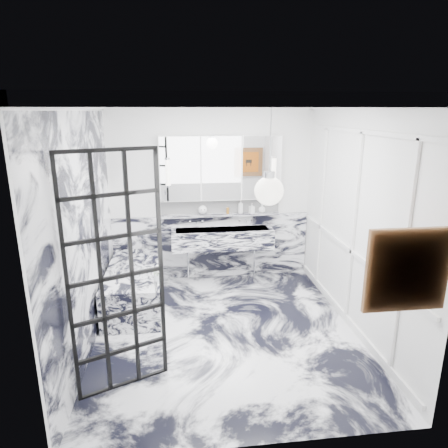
{
  "coord_description": "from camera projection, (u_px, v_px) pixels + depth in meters",
  "views": [
    {
      "loc": [
        -0.56,
        -4.43,
        2.68
      ],
      "look_at": [
        0.05,
        0.5,
        1.27
      ],
      "focal_mm": 32.0,
      "sensor_mm": 36.0,
      "label": 1
    }
  ],
  "objects": [
    {
      "name": "floor",
      "position": [
        225.0,
        331.0,
        5.03
      ],
      "size": [
        3.6,
        3.6,
        0.0
      ],
      "primitive_type": "plane",
      "color": "white",
      "rests_on": "ground"
    },
    {
      "name": "ceiling",
      "position": [
        225.0,
        99.0,
        4.26
      ],
      "size": [
        3.6,
        3.6,
        0.0
      ],
      "primitive_type": "plane",
      "rotation": [
        3.14,
        0.0,
        0.0
      ],
      "color": "white",
      "rests_on": "wall_back"
    },
    {
      "name": "wall_back",
      "position": [
        211.0,
        194.0,
        6.37
      ],
      "size": [
        3.6,
        0.0,
        3.6
      ],
      "primitive_type": "plane",
      "rotation": [
        1.57,
        0.0,
        0.0
      ],
      "color": "white",
      "rests_on": "floor"
    },
    {
      "name": "wall_front",
      "position": [
        256.0,
        292.0,
        2.93
      ],
      "size": [
        3.6,
        0.0,
        3.6
      ],
      "primitive_type": "plane",
      "rotation": [
        -1.57,
        0.0,
        0.0
      ],
      "color": "white",
      "rests_on": "floor"
    },
    {
      "name": "wall_left",
      "position": [
        83.0,
        230.0,
        4.46
      ],
      "size": [
        0.0,
        3.6,
        3.6
      ],
      "primitive_type": "plane",
      "rotation": [
        1.57,
        0.0,
        1.57
      ],
      "color": "white",
      "rests_on": "floor"
    },
    {
      "name": "wall_right",
      "position": [
        356.0,
        220.0,
        4.83
      ],
      "size": [
        0.0,
        3.6,
        3.6
      ],
      "primitive_type": "plane",
      "rotation": [
        1.57,
        0.0,
        -1.57
      ],
      "color": "white",
      "rests_on": "floor"
    },
    {
      "name": "marble_clad_back",
      "position": [
        212.0,
        246.0,
        6.58
      ],
      "size": [
        3.18,
        0.05,
        1.05
      ],
      "primitive_type": "cube",
      "color": "white",
      "rests_on": "floor"
    },
    {
      "name": "marble_clad_left",
      "position": [
        85.0,
        235.0,
        4.48
      ],
      "size": [
        0.02,
        3.56,
        2.68
      ],
      "primitive_type": "cube",
      "color": "white",
      "rests_on": "floor"
    },
    {
      "name": "panel_molding",
      "position": [
        354.0,
        228.0,
        4.86
      ],
      "size": [
        0.03,
        3.4,
        2.3
      ],
      "primitive_type": "cube",
      "color": "white",
      "rests_on": "floor"
    },
    {
      "name": "soap_bottle_a",
      "position": [
        241.0,
        206.0,
        6.39
      ],
      "size": [
        0.11,
        0.11,
        0.22
      ],
      "primitive_type": "imported",
      "rotation": [
        0.0,
        0.0,
        -0.36
      ],
      "color": "#8C5919",
      "rests_on": "ledge"
    },
    {
      "name": "soap_bottle_b",
      "position": [
        252.0,
        208.0,
        6.42
      ],
      "size": [
        0.09,
        0.1,
        0.16
      ],
      "primitive_type": "imported",
      "rotation": [
        0.0,
        0.0,
        0.34
      ],
      "color": "#4C4C51",
      "rests_on": "ledge"
    },
    {
      "name": "soap_bottle_c",
      "position": [
        262.0,
        208.0,
        6.44
      ],
      "size": [
        0.14,
        0.14,
        0.14
      ],
      "primitive_type": "imported",
      "rotation": [
        0.0,
        0.0,
        0.35
      ],
      "color": "silver",
      "rests_on": "ledge"
    },
    {
      "name": "face_pot",
      "position": [
        203.0,
        210.0,
        6.33
      ],
      "size": [
        0.14,
        0.14,
        0.14
      ],
      "primitive_type": "sphere",
      "color": "white",
      "rests_on": "ledge"
    },
    {
      "name": "amber_bottle",
      "position": [
        228.0,
        211.0,
        6.38
      ],
      "size": [
        0.04,
        0.04,
        0.1
      ],
      "primitive_type": "cylinder",
      "color": "#8C5919",
      "rests_on": "ledge"
    },
    {
      "name": "flower_vase",
      "position": [
        157.0,
        279.0,
        5.08
      ],
      "size": [
        0.07,
        0.07,
        0.12
      ],
      "primitive_type": "cylinder",
      "color": "silver",
      "rests_on": "bathtub"
    },
    {
      "name": "crittall_door",
      "position": [
        117.0,
        277.0,
        3.74
      ],
      "size": [
        0.82,
        0.38,
        2.36
      ],
      "primitive_type": null,
      "rotation": [
        0.0,
        0.0,
        0.4
      ],
      "color": "black",
      "rests_on": "floor"
    },
    {
      "name": "artwork",
      "position": [
        407.0,
        270.0,
        3.08
      ],
      "size": [
        0.58,
        0.06,
        0.58
      ],
      "primitive_type": "cube",
      "color": "#D35F15",
      "rests_on": "wall_front"
    },
    {
      "name": "pendant_light",
      "position": [
        269.0,
        191.0,
        3.51
      ],
      "size": [
        0.26,
        0.26,
        0.26
      ],
      "primitive_type": "sphere",
      "color": "white",
      "rests_on": "ceiling"
    },
    {
      "name": "trough_sink",
      "position": [
        222.0,
        238.0,
        6.33
      ],
      "size": [
        1.6,
        0.45,
        0.3
      ],
      "primitive_type": "cube",
      "color": "silver",
      "rests_on": "wall_back"
    },
    {
      "name": "ledge",
      "position": [
        221.0,
        215.0,
        6.4
      ],
      "size": [
        1.9,
        0.14,
        0.04
      ],
      "primitive_type": "cube",
      "color": "silver",
      "rests_on": "wall_back"
    },
    {
      "name": "subway_tile",
      "position": [
        221.0,
        206.0,
        6.42
      ],
      "size": [
        1.9,
        0.03,
        0.23
      ],
      "primitive_type": "cube",
      "color": "white",
      "rests_on": "wall_back"
    },
    {
      "name": "mirror_cabinet",
      "position": [
        221.0,
        168.0,
        6.2
      ],
      "size": [
        1.9,
        0.16,
        1.0
      ],
      "primitive_type": "cube",
      "color": "white",
      "rests_on": "wall_back"
    },
    {
      "name": "sconce_left",
      "position": [
        168.0,
        173.0,
        6.02
      ],
      "size": [
        0.07,
        0.07,
        0.4
      ],
      "primitive_type": "cylinder",
      "color": "white",
      "rests_on": "mirror_cabinet"
    },
    {
      "name": "sconce_right",
      "position": [
        274.0,
        171.0,
        6.21
      ],
      "size": [
        0.07,
        0.07,
        0.4
      ],
      "primitive_type": "cylinder",
      "color": "white",
      "rests_on": "mirror_cabinet"
    },
    {
      "name": "bathtub",
      "position": [
        135.0,
        286.0,
        5.67
      ],
      "size": [
        0.75,
        1.65,
        0.55
      ],
      "primitive_type": "cube",
      "color": "silver",
      "rests_on": "floor"
    }
  ]
}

